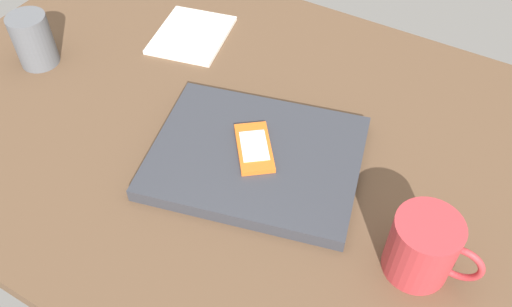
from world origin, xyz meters
The scene contains 6 objects.
desk_surface centered at (0.00, 0.00, 1.50)cm, with size 120.00×80.00×3.00cm, color brown.
laptop_closed centered at (5.48, -5.04, 4.15)cm, with size 31.94×24.99×2.30cm, color #33353D.
cell_phone_on_laptop centered at (4.96, -4.70, 5.75)cm, with size 10.33×11.21×0.97cm.
coffee_mug centered at (33.30, -10.39, 7.79)cm, with size 12.29×8.76×9.59cm.
pen_cup centered at (-42.20, -3.69, 7.93)cm, with size 7.01×7.01×9.86cm, color #595B60.
notepad centered at (-22.17, 17.14, 3.40)cm, with size 13.44×16.19×0.80cm, color white.
Camera 1 is at (33.32, -52.91, 66.49)cm, focal length 37.64 mm.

